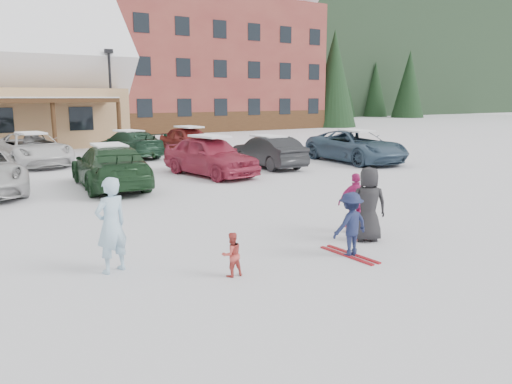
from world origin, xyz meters
TOP-DOWN VIEW (x-y plane):
  - ground at (0.00, 0.00)m, footprint 160.00×160.00m
  - alpine_hotel at (14.27, 38.00)m, footprint 31.48×14.01m
  - lamp_post at (3.92, 23.15)m, footprint 0.50×0.25m
  - conifer_1 at (30.00, 32.00)m, footprint 4.84×4.84m
  - conifer_3 at (6.00, 44.00)m, footprint 3.96×3.96m
  - conifer_4 at (34.00, 46.00)m, footprint 5.06×5.06m
  - adult_skier at (-3.13, 0.39)m, footprint 0.72×0.59m
  - toddler_red at (-1.46, -0.95)m, footprint 0.39×0.31m
  - child_navy at (1.06, -1.22)m, footprint 0.84×0.50m
  - skis_child_navy at (1.06, -1.22)m, footprint 0.25×1.41m
  - child_magenta at (2.38, 0.01)m, footprint 0.87×0.70m
  - skis_child_magenta at (2.38, 0.01)m, footprint 0.88×1.31m
  - bystander_dark at (2.10, -0.66)m, footprint 0.94×0.84m
  - parked_car_3 at (-0.61, 8.78)m, footprint 2.56×5.26m
  - parked_car_4 at (3.55, 9.37)m, footprint 2.54×4.84m
  - parked_car_5 at (6.80, 10.06)m, footprint 1.56×4.23m
  - parked_car_6 at (11.36, 9.27)m, footprint 2.88×5.60m
  - parked_car_10 at (-1.86, 16.41)m, footprint 3.09×5.60m
  - parked_car_11 at (2.85, 16.97)m, footprint 2.63×5.00m
  - parked_car_12 at (6.02, 16.49)m, footprint 2.09×4.55m

SIDE VIEW (x-z plane):
  - ground at x=0.00m, z-range 0.00..0.00m
  - skis_child_navy at x=1.06m, z-range 0.00..0.03m
  - skis_child_magenta at x=2.38m, z-range 0.00..0.03m
  - toddler_red at x=-1.46m, z-range 0.00..0.78m
  - child_navy at x=1.06m, z-range 0.00..1.27m
  - child_magenta at x=2.38m, z-range 0.00..1.38m
  - parked_car_11 at x=2.85m, z-range 0.00..1.38m
  - parked_car_5 at x=6.80m, z-range 0.00..1.38m
  - parked_car_3 at x=-0.61m, z-range 0.00..1.48m
  - parked_car_10 at x=-1.86m, z-range 0.00..1.48m
  - parked_car_12 at x=6.02m, z-range 0.00..1.51m
  - parked_car_6 at x=11.36m, z-range 0.00..1.51m
  - parked_car_4 at x=3.55m, z-range 0.00..1.57m
  - bystander_dark at x=2.10m, z-range 0.00..1.62m
  - adult_skier at x=-3.13m, z-range 0.00..1.71m
  - lamp_post at x=3.92m, z-range 0.40..6.35m
  - conifer_3 at x=6.00m, z-range 0.53..9.71m
  - conifer_1 at x=30.00m, z-range 0.65..11.87m
  - conifer_4 at x=34.00m, z-range 0.68..12.41m
  - alpine_hotel at x=14.27m, z-range -2.11..19.37m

